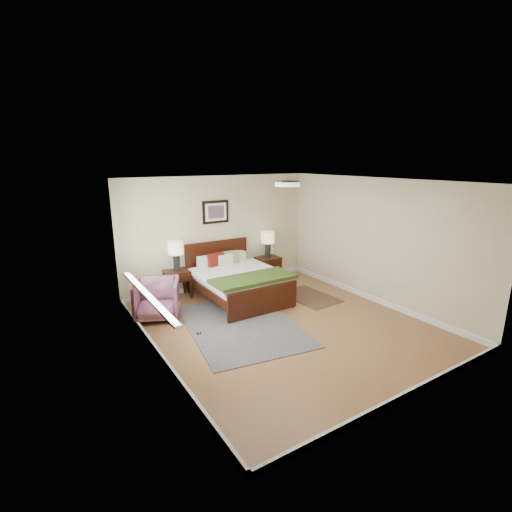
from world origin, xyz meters
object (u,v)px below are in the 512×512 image
nightstand_left (178,276)px  armchair (157,299)px  rug_persian (241,325)px  lamp_left (176,251)px  lamp_right (268,240)px  nightstand_right (268,266)px  bed (237,277)px

nightstand_left → armchair: size_ratio=0.75×
rug_persian → lamp_left: bearing=112.0°
lamp_left → rug_persian: size_ratio=0.24×
lamp_right → rug_persian: 2.80m
lamp_right → lamp_left: bearing=180.0°
nightstand_right → lamp_left: 2.37m
lamp_right → armchair: bearing=-165.3°
nightstand_left → nightstand_right: 2.28m
bed → lamp_right: bearing=30.5°
bed → lamp_left: 1.37m
lamp_left → lamp_right: bearing=0.0°
lamp_left → nightstand_right: bearing=-0.3°
nightstand_right → bed: bearing=-149.9°
lamp_left → armchair: bearing=-131.5°
nightstand_right → lamp_left: lamp_left is taller
nightstand_left → lamp_left: 0.54m
lamp_left → lamp_right: (2.28, 0.00, -0.03)m
bed → lamp_right: (1.25, 0.74, 0.49)m
nightstand_right → armchair: (-2.97, -0.77, 0.01)m
nightstand_right → armchair: size_ratio=0.71×
lamp_left → lamp_right: size_ratio=1.00×
lamp_right → armchair: lamp_right is taller
nightstand_left → bed: bearing=-35.0°
lamp_right → rug_persian: bearing=-134.1°
lamp_right → rug_persian: size_ratio=0.24×
nightstand_right → rug_persian: 2.64m
armchair → nightstand_left: bearing=71.6°
nightstand_right → lamp_right: (-0.00, 0.01, 0.64)m
bed → nightstand_right: bearing=30.1°
nightstand_left → lamp_right: (2.28, 0.02, 0.51)m
nightstand_left → lamp_right: lamp_right is taller
nightstand_left → rug_persian: (0.45, -1.87, -0.47)m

